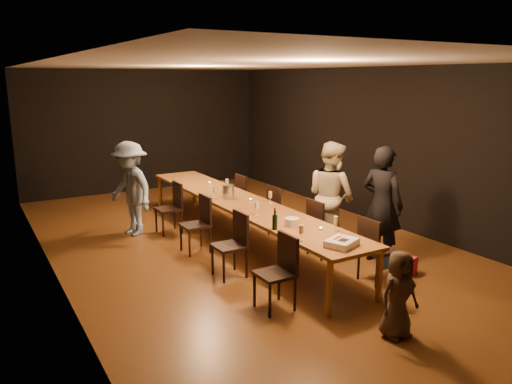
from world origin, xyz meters
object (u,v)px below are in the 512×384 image
woman_birthday (382,205)px  champagne_bottle (275,219)px  chair_left_0 (275,273)px  ice_bucket (228,191)px  chair_right_2 (283,211)px  table (241,204)px  woman_tan (331,196)px  chair_left_2 (195,224)px  birthday_cake (342,243)px  man_blue (131,189)px  chair_right_3 (249,197)px  chair_left_3 (168,208)px  plate_stack (292,222)px  chair_right_0 (378,249)px  chair_right_1 (324,228)px  chair_left_1 (229,245)px  child (399,294)px

woman_birthday → champagne_bottle: woman_birthday is taller
chair_left_0 → ice_bucket: size_ratio=4.07×
chair_right_2 → woman_birthday: bearing=17.8°
table → woman_tan: (1.15, -0.98, 0.20)m
chair_left_2 → birthday_cake: bearing=-163.2°
man_blue → ice_bucket: 1.78m
chair_right_3 → chair_left_3: same height
chair_right_2 → plate_stack: (-0.94, -1.66, 0.34)m
chair_right_0 → plate_stack: (-0.94, 0.74, 0.34)m
chair_left_3 → man_blue: bearing=67.6°
chair_right_1 → chair_left_1: bearing=-90.0°
birthday_cake → champagne_bottle: bearing=86.0°
chair_right_2 → chair_left_1: (-1.70, -1.20, 0.00)m
child → birthday_cake: 1.02m
chair_left_2 → ice_bucket: bearing=-67.3°
chair_right_3 → birthday_cake: 3.99m
table → chair_right_1: chair_right_1 is taller
plate_stack → chair_left_3: bearing=104.9°
table → chair_left_0: (-0.85, -2.40, -0.24)m
chair_right_3 → woman_birthday: bearing=11.0°
plate_stack → chair_right_3: bearing=71.8°
chair_right_1 → champagne_bottle: size_ratio=3.02×
table → plate_stack: 1.66m
plate_stack → champagne_bottle: 0.30m
chair_left_2 → birthday_cake: 2.81m
chair_right_0 → chair_left_3: size_ratio=1.00×
table → chair_right_1: 1.49m
chair_right_1 → chair_left_1: same height
chair_left_3 → plate_stack: (0.76, -2.86, 0.34)m
chair_right_3 → chair_left_0: same height
man_blue → chair_left_1: bearing=-2.9°
table → child: child is taller
chair_left_3 → chair_left_2: bearing=-180.0°
table → ice_bucket: 0.37m
chair_left_0 → chair_left_2: bearing=0.0°
man_blue → birthday_cake: man_blue is taller
chair_right_3 → woman_tan: size_ratio=0.52×
chair_right_3 → ice_bucket: bearing=-46.5°
ice_bucket → table: bearing=-77.5°
chair_right_3 → champagne_bottle: bearing=-23.2°
chair_left_1 → champagne_bottle: bearing=-134.6°
chair_left_0 → chair_right_2: bearing=-35.3°
chair_right_2 → birthday_cake: chair_right_2 is taller
table → man_blue: bearing=135.1°
chair_right_2 → ice_bucket: bearing=-109.4°
chair_left_3 → chair_right_0: bearing=-154.7°
chair_right_2 → man_blue: (-2.30, 1.45, 0.38)m
champagne_bottle → birthday_cake: bearing=-71.6°
chair_left_1 → chair_left_3: bearing=0.0°
chair_right_0 → chair_left_1: same height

